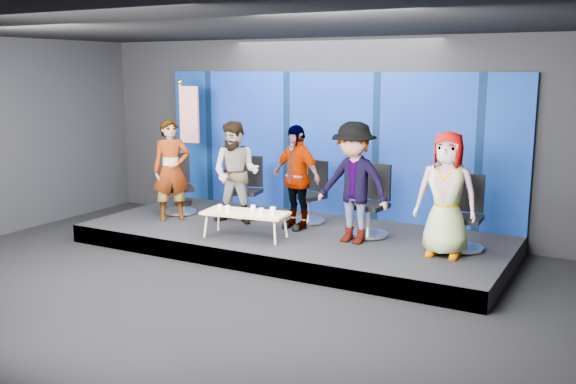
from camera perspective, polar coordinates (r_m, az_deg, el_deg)
name	(u,v)px	position (r m, az deg, el deg)	size (l,w,h in m)	color
ground	(204,293)	(8.78, -7.47, -8.87)	(10.00, 10.00, 0.00)	black
room_walls	(199,111)	(8.28, -7.89, 7.17)	(10.02, 8.02, 3.51)	black
riser	(293,239)	(10.75, 0.41, -4.21)	(7.00, 3.00, 0.30)	black
backdrop	(330,144)	(11.75, 3.79, 4.28)	(7.00, 0.08, 2.60)	navy
chair_a	(179,194)	(12.08, -9.64, -0.17)	(0.88, 0.88, 1.10)	silver
panelist_a	(171,170)	(11.51, -10.32, 1.93)	(0.65, 0.43, 1.78)	black
chair_b	(247,197)	(11.62, -3.65, -0.48)	(0.72, 0.72, 1.10)	silver
panelist_b	(236,173)	(11.06, -4.64, 1.69)	(0.86, 0.67, 1.77)	black
chair_c	(310,202)	(11.22, 2.00, -0.91)	(0.76, 0.76, 1.08)	silver
panelist_c	(296,177)	(10.69, 0.72, 1.33)	(1.03, 0.43, 1.75)	black
chair_d	(370,213)	(10.38, 7.34, -1.83)	(0.73, 0.73, 1.16)	silver
panelist_d	(353,183)	(9.85, 5.84, 0.81)	(1.21, 0.70, 1.87)	black
chair_e	(464,225)	(9.89, 15.41, -2.87)	(0.65, 0.65, 1.11)	silver
panelist_e	(446,194)	(9.36, 13.91, -0.22)	(0.88, 0.57, 1.80)	black
coffee_table	(245,214)	(10.21, -3.81, -1.96)	(1.42, 0.75, 0.42)	tan
mug_a	(220,207)	(10.40, -6.08, -1.33)	(0.07, 0.07, 0.08)	white
mug_b	(228,209)	(10.24, -5.38, -1.48)	(0.08, 0.08, 0.10)	white
mug_c	(253,208)	(10.26, -3.12, -1.43)	(0.08, 0.08, 0.09)	white
mug_d	(261,211)	(10.06, -2.40, -1.68)	(0.08, 0.08, 0.09)	white
mug_e	(273,210)	(10.04, -1.36, -1.65)	(0.09, 0.09, 0.11)	white
flag_stand	(187,140)	(12.57, -9.00, 4.61)	(0.57, 0.33, 2.46)	black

